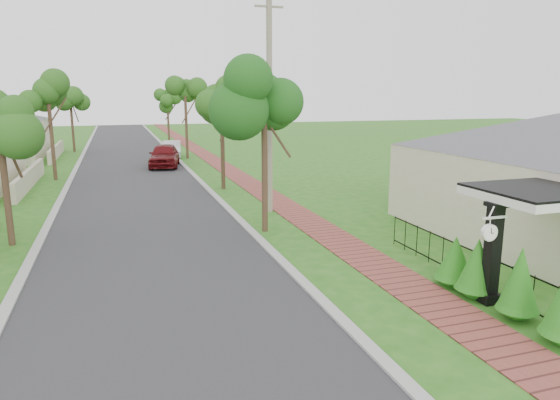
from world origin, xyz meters
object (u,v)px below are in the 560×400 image
porch_post (492,258)px  parked_car_red (164,155)px  parked_car_white (172,149)px  near_tree (264,98)px  utility_pole (269,107)px  station_clock (490,231)px

porch_post → parked_car_red: 27.12m
parked_car_white → near_tree: (0.79, -24.06, 4.24)m
porch_post → utility_pole: 11.73m
near_tree → station_clock: (2.87, -8.40, -2.95)m
parked_car_red → station_clock: bearing=-70.1°
porch_post → parked_car_white: porch_post is taller
near_tree → utility_pole: (1.11, 3.00, -0.40)m
parked_car_white → porch_post: bearing=-75.6°
parked_car_white → utility_pole: bearing=-77.8°
porch_post → utility_pole: size_ratio=0.28×
parked_car_red → utility_pole: size_ratio=0.54×
utility_pole → parked_car_red: bearing=101.0°
utility_pole → station_clock: bearing=-81.2°
porch_post → parked_car_white: (-4.15, 32.06, -0.46)m
porch_post → parked_car_red: size_ratio=0.52×
parked_car_white → station_clock: 32.69m
parked_car_white → near_tree: bearing=-81.1°
parked_car_white → parked_car_red: bearing=-94.6°
parked_car_red → parked_car_white: parked_car_red is taller
porch_post → near_tree: near_tree is taller
parked_car_white → station_clock: size_ratio=6.00×
parked_car_white → utility_pole: 21.49m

